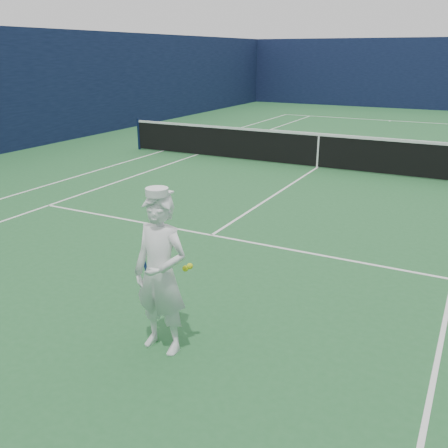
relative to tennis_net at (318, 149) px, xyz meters
name	(u,v)px	position (x,y,z in m)	size (l,w,h in m)	color
ground	(317,168)	(0.00, 0.00, -0.55)	(80.00, 80.00, 0.00)	#256131
court_markings	(317,168)	(0.00, 0.00, -0.55)	(11.03, 23.83, 0.01)	white
windscreen_fence	(321,98)	(0.00, 0.00, 1.45)	(20.12, 36.12, 4.00)	#0E1534
tennis_net	(318,149)	(0.00, 0.00, 0.00)	(12.88, 0.09, 1.07)	#141E4C
tennis_player	(161,274)	(1.29, -9.88, 0.37)	(0.76, 0.50, 1.89)	white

